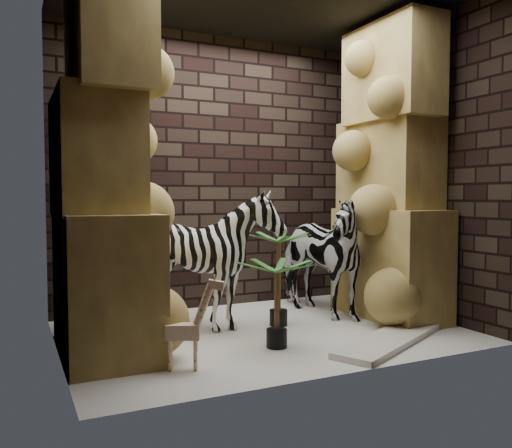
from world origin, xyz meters
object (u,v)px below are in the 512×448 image
zebra_left (210,267)px  giraffe_toy (183,321)px  palm_front (279,278)px  palm_back (277,303)px  surfboard (391,339)px  zebra_right (315,246)px

zebra_left → giraffe_toy: bearing=-118.6°
giraffe_toy → zebra_left: bearing=82.5°
zebra_left → palm_front: 0.67m
palm_back → surfboard: bearing=-16.6°
giraffe_toy → palm_back: 0.88m
zebra_right → giraffe_toy: size_ratio=2.07×
surfboard → palm_front: bearing=96.5°
surfboard → zebra_left: bearing=113.0°
giraffe_toy → surfboard: 1.83m
zebra_left → palm_back: size_ratio=1.78×
zebra_right → zebra_left: size_ratio=1.11×
giraffe_toy → palm_back: palm_back is taller
zebra_left → palm_front: zebra_left is taller
zebra_right → palm_back: bearing=-143.4°
palm_front → palm_back: palm_front is taller
zebra_right → surfboard: 1.34m
palm_front → surfboard: bearing=-57.2°
zebra_right → palm_front: zebra_right is taller
zebra_right → giraffe_toy: bearing=-156.0°
palm_front → surfboard: (0.59, -0.92, -0.43)m
surfboard → palm_back: bearing=137.1°
zebra_left → surfboard: zebra_left is taller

